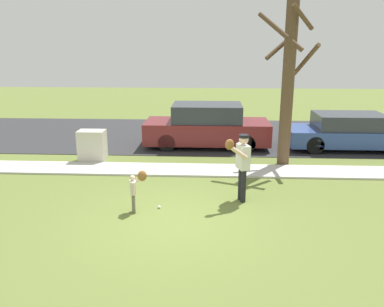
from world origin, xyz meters
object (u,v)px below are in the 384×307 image
object	(u,v)px
person_adult	(242,160)
parked_suv_maroon	(207,126)
utility_cabinet	(92,146)
parked_wagon_blue	(348,132)
person_child	(136,186)
street_tree_near	(288,80)
baseball	(159,207)

from	to	relation	value
person_adult	parked_suv_maroon	bearing A→B (deg)	-97.96
utility_cabinet	parked_wagon_blue	world-z (taller)	parked_wagon_blue
person_child	parked_wagon_blue	distance (m)	9.11
street_tree_near	parked_wagon_blue	size ratio (longest dim) A/B	1.14
person_child	street_tree_near	world-z (taller)	street_tree_near
person_child	parked_suv_maroon	bearing A→B (deg)	58.08
person_adult	person_child	bearing A→B (deg)	-1.32
parked_wagon_blue	utility_cabinet	bearing A→B (deg)	12.57
person_adult	utility_cabinet	bearing A→B (deg)	-52.08
parked_suv_maroon	person_child	bearing A→B (deg)	75.66
person_child	parked_suv_maroon	world-z (taller)	parked_suv_maroon
street_tree_near	parked_wagon_blue	bearing A→B (deg)	37.40
person_child	street_tree_near	distance (m)	6.05
parked_wagon_blue	street_tree_near	bearing A→B (deg)	37.40
person_adult	street_tree_near	xyz separation A→B (m)	(1.62, 3.19, 1.67)
person_adult	person_child	size ratio (longest dim) A/B	1.78
person_adult	utility_cabinet	distance (m)	5.77
utility_cabinet	baseball	bearing A→B (deg)	-54.22
street_tree_near	person_child	bearing A→B (deg)	-136.38
baseball	parked_wagon_blue	size ratio (longest dim) A/B	0.02
baseball	street_tree_near	xyz separation A→B (m)	(3.60, 3.75, 2.70)
person_child	utility_cabinet	size ratio (longest dim) A/B	0.91
utility_cabinet	parked_suv_maroon	bearing A→B (deg)	29.56
baseball	utility_cabinet	world-z (taller)	utility_cabinet
baseball	parked_suv_maroon	xyz separation A→B (m)	(1.07, 5.98, 0.75)
person_child	utility_cabinet	xyz separation A→B (m)	(-2.25, 3.98, -0.11)
street_tree_near	baseball	bearing A→B (deg)	-133.87
baseball	parked_wagon_blue	world-z (taller)	parked_wagon_blue
person_adult	baseball	bearing A→B (deg)	-1.82
baseball	street_tree_near	size ratio (longest dim) A/B	0.01
person_child	street_tree_near	xyz separation A→B (m)	(4.11, 3.91, 2.10)
utility_cabinet	parked_wagon_blue	size ratio (longest dim) A/B	0.23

